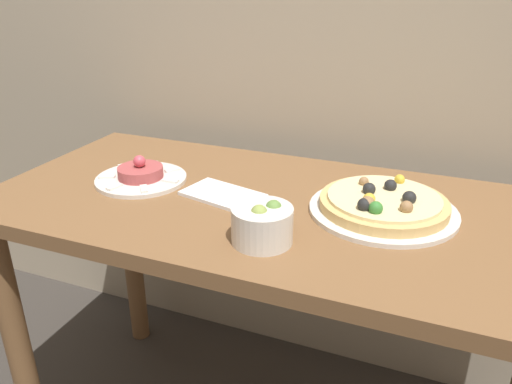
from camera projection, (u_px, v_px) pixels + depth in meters
name	position (u px, v px, depth m)	size (l,w,h in m)	color
dining_table	(279.00, 248.00, 1.14)	(1.33, 0.61, 0.74)	brown
pizza_plate	(383.00, 205.00, 1.05)	(0.31, 0.31, 0.06)	silver
tartare_plate	(141.00, 176.00, 1.21)	(0.22, 0.22, 0.07)	silver
small_bowl	(262.00, 224.00, 0.93)	(0.12, 0.12, 0.08)	silver
napkin	(223.00, 195.00, 1.13)	(0.20, 0.15, 0.01)	white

